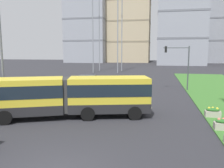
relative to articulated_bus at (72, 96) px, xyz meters
The scene contains 11 objects.
articulated_bus is the anchor object (origin of this frame).
car_navy_sedan 15.92m from the articulated_bus, 103.33° to the left, with size 4.46×2.15×1.58m.
flower_planter_2 10.56m from the articulated_bus, ahead, with size 1.10×0.56×0.74m.
flower_planter_3 10.68m from the articulated_bus, 10.35° to the left, with size 1.10×0.56×0.74m.
traffic_light_far_right 16.93m from the articulated_bus, 57.60° to the left, with size 3.22×0.28×5.64m.
streetlight_left 7.09m from the articulated_bus, behind, with size 0.70×0.28×9.48m.
apartment_tower_west 96.99m from the articulated_bus, 107.04° to the left, with size 19.05×14.68×48.91m.
apartment_tower_westcentre 98.87m from the articulated_bus, 95.22° to the left, with size 21.36×16.97×37.67m.
apartment_tower_centre 82.34m from the articulated_bus, 79.54° to the left, with size 17.72×18.09×47.72m.
apartment_tower_eastcentre 105.03m from the articulated_bus, 74.37° to the left, with size 15.09×15.58×48.06m.
transmission_pylon 42.63m from the articulated_bus, 98.74° to the left, with size 9.00×6.24×28.44m.
Camera 1 is at (3.97, -7.97, 4.90)m, focal length 36.30 mm.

